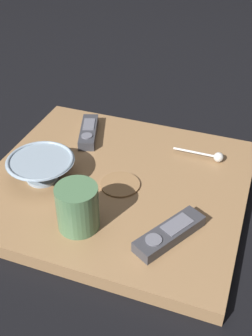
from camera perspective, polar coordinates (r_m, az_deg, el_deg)
name	(u,v)px	position (r m, az deg, el deg)	size (l,w,h in m)	color
ground_plane	(116,191)	(1.02, -1.35, -3.14)	(6.00, 6.00, 0.00)	black
table	(116,185)	(1.01, -1.37, -2.40)	(0.62, 0.56, 0.03)	#936D47
cereal_bowl	(41,167)	(1.01, -11.58, 0.10)	(0.16, 0.16, 0.06)	#8C9EAD
coffee_mug	(78,207)	(0.86, -6.67, -5.41)	(0.09, 0.09, 0.10)	#4C724C
teaspoon	(214,156)	(1.08, 11.99, 1.60)	(0.13, 0.03, 0.03)	silver
tv_remote_near	(89,132)	(1.16, -5.17, 4.98)	(0.09, 0.16, 0.03)	#38383D
tv_remote_far	(170,233)	(0.86, 6.02, -8.95)	(0.12, 0.17, 0.03)	#38383D
drink_coaster	(120,184)	(0.98, -0.81, -2.26)	(0.09, 0.09, 0.01)	olive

